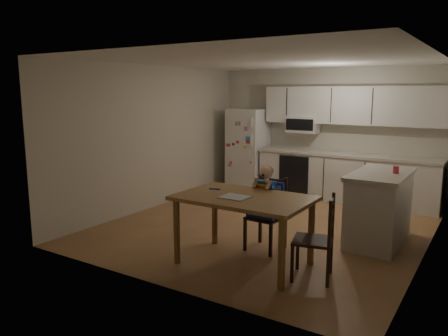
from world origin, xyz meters
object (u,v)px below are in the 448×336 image
kitchen_island (379,207)px  chair_booster (268,199)px  chair_side (322,233)px  red_cup (396,170)px  dining_table (244,206)px  refrigerator (248,149)px

kitchen_island → chair_booster: bearing=-138.7°
chair_side → red_cup: bearing=151.4°
red_cup → dining_table: red_cup is taller
chair_side → kitchen_island: bearing=157.2°
dining_table → chair_booster: 0.62m
refrigerator → kitchen_island: bearing=-32.1°
kitchen_island → dining_table: kitchen_island is taller
chair_booster → chair_side: size_ratio=1.18×
kitchen_island → chair_side: bearing=-98.7°
kitchen_island → chair_booster: (-1.18, -1.04, 0.18)m
dining_table → red_cup: bearing=51.1°
refrigerator → chair_side: refrigerator is taller
chair_side → chair_booster: bearing=-134.1°
kitchen_island → chair_side: 1.60m
refrigerator → red_cup: (3.35, -1.96, 0.18)m
dining_table → chair_side: chair_side is taller
dining_table → chair_booster: bearing=89.8°
kitchen_island → dining_table: bearing=-125.6°
chair_booster → kitchen_island: bearing=44.5°
red_cup → chair_side: red_cup is taller
refrigerator → dining_table: (1.99, -3.64, -0.13)m
chair_booster → chair_side: (0.94, -0.54, -0.14)m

